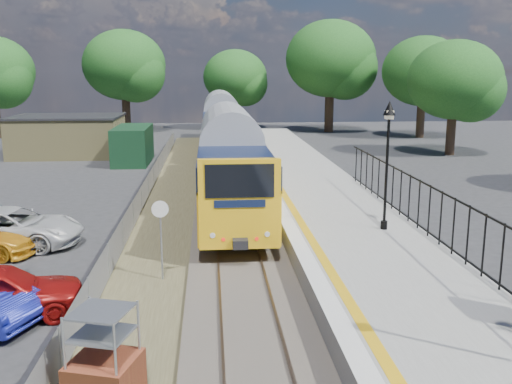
{
  "coord_description": "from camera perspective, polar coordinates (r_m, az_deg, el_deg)",
  "views": [
    {
      "loc": [
        -0.92,
        -13.49,
        6.5
      ],
      "look_at": [
        0.78,
        7.63,
        2.0
      ],
      "focal_mm": 40.0,
      "sensor_mm": 36.0,
      "label": 1
    }
  ],
  "objects": [
    {
      "name": "ground",
      "position": [
        15.0,
        -0.65,
        -13.69
      ],
      "size": [
        120.0,
        120.0,
        0.0
      ],
      "primitive_type": "plane",
      "color": "#2D2D30",
      "rests_on": "ground"
    },
    {
      "name": "platform",
      "position": [
        22.9,
        8.5,
        -3.46
      ],
      "size": [
        5.0,
        70.0,
        0.9
      ],
      "primitive_type": "cube",
      "color": "gray",
      "rests_on": "ground"
    },
    {
      "name": "tree_line",
      "position": [
        55.53,
        -2.26,
        12.1
      ],
      "size": [
        56.8,
        43.8,
        11.88
      ],
      "color": "#332319",
      "rests_on": "ground"
    },
    {
      "name": "train",
      "position": [
        38.72,
        -3.23,
        5.81
      ],
      "size": [
        2.82,
        40.83,
        3.51
      ],
      "color": "yellow",
      "rests_on": "ground"
    },
    {
      "name": "palisade_fence",
      "position": [
        18.02,
        20.11,
        -3.76
      ],
      "size": [
        0.12,
        26.0,
        2.0
      ],
      "color": "black",
      "rests_on": "platform"
    },
    {
      "name": "car_white",
      "position": [
        23.42,
        -23.23,
        -3.27
      ],
      "size": [
        5.51,
        3.06,
        1.46
      ],
      "primitive_type": "imported",
      "rotation": [
        0.0,
        0.0,
        1.44
      ],
      "color": "silver",
      "rests_on": "ground"
    },
    {
      "name": "wire_fence",
      "position": [
        26.37,
        -11.63,
        -1.19
      ],
      "size": [
        0.06,
        52.0,
        1.2
      ],
      "color": "#999EA3",
      "rests_on": "ground"
    },
    {
      "name": "outbuilding",
      "position": [
        46.07,
        -17.18,
        5.26
      ],
      "size": [
        10.8,
        10.1,
        3.12
      ],
      "color": "tan",
      "rests_on": "ground"
    },
    {
      "name": "victorian_lamp_north",
      "position": [
        20.57,
        13.09,
        5.54
      ],
      "size": [
        0.44,
        0.44,
        4.6
      ],
      "color": "black",
      "rests_on": "platform"
    },
    {
      "name": "platform_edge",
      "position": [
        22.41,
        3.39,
        -2.49
      ],
      "size": [
        0.9,
        70.0,
        0.01
      ],
      "color": "silver",
      "rests_on": "platform"
    },
    {
      "name": "track_bed",
      "position": [
        24.03,
        -3.38,
        -3.49
      ],
      "size": [
        5.9,
        80.0,
        0.29
      ],
      "color": "#473F38",
      "rests_on": "ground"
    },
    {
      "name": "brick_plinth",
      "position": [
        12.06,
        -14.98,
        -15.78
      ],
      "size": [
        1.55,
        1.55,
        2.01
      ],
      "rotation": [
        0.0,
        0.0,
        -0.3
      ],
      "color": "#974826",
      "rests_on": "ground"
    },
    {
      "name": "speed_sign",
      "position": [
        17.93,
        -9.51,
        -3.52
      ],
      "size": [
        0.53,
        0.12,
        2.61
      ],
      "rotation": [
        0.0,
        0.0,
        0.11
      ],
      "color": "#999EA3",
      "rests_on": "ground"
    }
  ]
}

